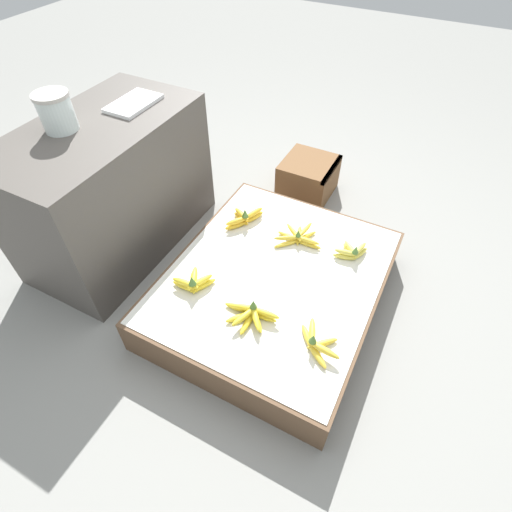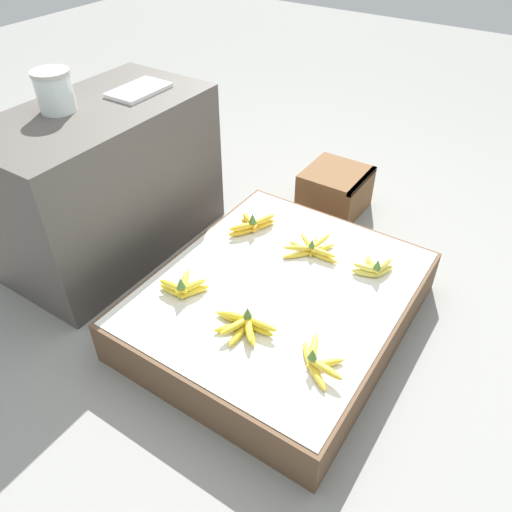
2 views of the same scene
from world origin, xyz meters
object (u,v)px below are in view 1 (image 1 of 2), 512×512
(banana_bunch_front_left, at_px, (316,343))
(wooden_crate, at_px, (308,177))
(banana_bunch_middle_midleft, at_px, (298,237))
(banana_bunch_back_left, at_px, (193,283))
(banana_bunch_back_midleft, at_px, (244,218))
(banana_bunch_middle_left, at_px, (251,315))
(foam_tray_white, at_px, (134,103))
(banana_bunch_front_midleft, at_px, (352,252))
(glass_jar, at_px, (56,112))

(banana_bunch_front_left, bearing_deg, wooden_crate, 23.22)
(banana_bunch_middle_midleft, height_order, banana_bunch_back_left, banana_bunch_back_left)
(banana_bunch_middle_midleft, relative_size, banana_bunch_back_midleft, 1.09)
(banana_bunch_front_left, xyz_separation_m, banana_bunch_middle_midleft, (0.53, 0.31, -0.01))
(banana_bunch_middle_left, distance_m, banana_bunch_middle_midleft, 0.53)
(banana_bunch_middle_midleft, relative_size, foam_tray_white, 0.91)
(banana_bunch_front_left, height_order, banana_bunch_back_left, banana_bunch_back_left)
(banana_bunch_front_midleft, bearing_deg, banana_bunch_middle_midleft, 94.27)
(banana_bunch_middle_left, bearing_deg, wooden_crate, 10.03)
(banana_bunch_middle_left, xyz_separation_m, banana_bunch_back_left, (0.03, 0.31, 0.01))
(banana_bunch_front_left, xyz_separation_m, foam_tray_white, (0.53, 1.21, 0.50))
(banana_bunch_front_left, distance_m, glass_jar, 1.47)
(wooden_crate, relative_size, banana_bunch_back_midleft, 1.46)
(wooden_crate, distance_m, banana_bunch_front_midleft, 0.79)
(banana_bunch_front_left, distance_m, banana_bunch_middle_midleft, 0.61)
(banana_bunch_front_midleft, bearing_deg, banana_bunch_back_midleft, 92.41)
(banana_bunch_front_left, bearing_deg, banana_bunch_front_midleft, 3.31)
(banana_bunch_front_midleft, bearing_deg, banana_bunch_front_left, -176.69)
(banana_bunch_middle_midleft, relative_size, banana_bunch_back_left, 1.37)
(glass_jar, bearing_deg, banana_bunch_middle_midleft, -72.29)
(banana_bunch_middle_left, height_order, banana_bunch_middle_midleft, banana_bunch_middle_left)
(banana_bunch_back_left, bearing_deg, glass_jar, 77.34)
(wooden_crate, bearing_deg, banana_bunch_middle_midleft, -163.01)
(banana_bunch_back_left, relative_size, glass_jar, 1.08)
(wooden_crate, relative_size, foam_tray_white, 1.22)
(banana_bunch_back_left, relative_size, banana_bunch_back_midleft, 0.80)
(banana_bunch_front_left, distance_m, banana_bunch_back_left, 0.61)
(banana_bunch_middle_left, distance_m, foam_tray_white, 1.17)
(banana_bunch_front_midleft, distance_m, glass_jar, 1.47)
(wooden_crate, distance_m, banana_bunch_back_midleft, 0.67)
(banana_bunch_front_left, distance_m, banana_bunch_back_midleft, 0.81)
(banana_bunch_back_left, bearing_deg, foam_tray_white, 50.76)
(banana_bunch_back_left, relative_size, foam_tray_white, 0.67)
(wooden_crate, height_order, banana_bunch_front_midleft, banana_bunch_front_midleft)
(banana_bunch_front_left, bearing_deg, banana_bunch_back_left, 86.91)
(banana_bunch_front_left, bearing_deg, banana_bunch_middle_midleft, 30.10)
(banana_bunch_front_midleft, height_order, banana_bunch_back_left, banana_bunch_back_left)
(banana_bunch_middle_midleft, height_order, banana_bunch_back_midleft, banana_bunch_back_midleft)
(wooden_crate, distance_m, banana_bunch_back_left, 1.15)
(banana_bunch_front_midleft, xyz_separation_m, banana_bunch_back_left, (-0.52, 0.57, 0.00))
(wooden_crate, bearing_deg, banana_bunch_back_midleft, 170.42)
(wooden_crate, relative_size, banana_bunch_middle_left, 1.29)
(banana_bunch_middle_midleft, distance_m, glass_jar, 1.23)
(banana_bunch_back_left, bearing_deg, banana_bunch_middle_midleft, -30.92)
(banana_bunch_front_midleft, bearing_deg, banana_bunch_middle_left, 154.26)
(banana_bunch_back_left, distance_m, banana_bunch_back_midleft, 0.49)
(wooden_crate, relative_size, banana_bunch_front_left, 1.61)
(banana_bunch_front_midleft, xyz_separation_m, glass_jar, (-0.35, 1.31, 0.57))
(banana_bunch_back_left, bearing_deg, banana_bunch_back_midleft, 1.07)
(banana_bunch_middle_left, bearing_deg, banana_bunch_back_left, 84.14)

